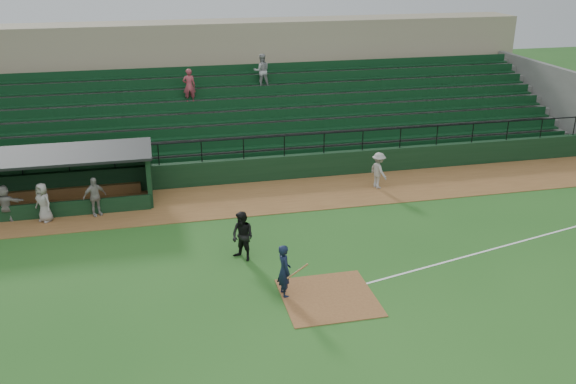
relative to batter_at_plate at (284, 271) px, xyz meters
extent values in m
plane|color=#23571C|center=(1.37, 0.51, -0.91)|extent=(90.00, 90.00, 0.00)
cube|color=brown|center=(1.37, 8.51, -0.90)|extent=(40.00, 4.00, 0.03)
cube|color=brown|center=(1.37, -0.49, -0.90)|extent=(3.00, 3.00, 0.03)
cube|color=white|center=(9.37, 1.71, -0.91)|extent=(17.49, 4.44, 0.01)
cube|color=black|center=(1.37, 10.71, -0.31)|extent=(36.00, 0.35, 1.20)
cylinder|color=black|center=(1.37, 10.71, 1.29)|extent=(36.00, 0.06, 0.06)
cube|color=slate|center=(1.37, 15.61, 0.89)|extent=(36.00, 9.00, 3.60)
cube|color=#0E3419|center=(1.37, 15.11, 1.34)|extent=(34.56, 8.00, 4.05)
cube|color=slate|center=(19.37, 15.66, 1.19)|extent=(0.35, 9.50, 4.20)
cube|color=gray|center=(1.37, 22.11, 2.29)|extent=(38.00, 3.00, 6.40)
cube|color=slate|center=(1.37, 20.11, 2.79)|extent=(36.00, 2.00, 0.20)
imported|color=#A4A4A4|center=(2.54, 17.41, 3.19)|extent=(0.93, 0.73, 1.92)
imported|color=#A73D48|center=(-1.66, 16.41, 2.73)|extent=(0.69, 0.45, 1.89)
cube|color=black|center=(-8.38, 10.91, 0.24)|extent=(8.50, 0.20, 2.30)
cube|color=black|center=(-4.13, 9.61, 0.24)|extent=(0.20, 2.60, 2.30)
cube|color=black|center=(-8.38, 9.61, 1.45)|extent=(8.90, 3.20, 0.12)
cube|color=olive|center=(-8.38, 10.51, -0.66)|extent=(7.65, 0.40, 0.50)
cube|color=black|center=(-8.38, 8.26, -0.56)|extent=(8.50, 0.12, 0.70)
imported|color=black|center=(0.00, 0.00, 0.00)|extent=(0.52, 0.72, 1.83)
cylinder|color=olive|center=(0.40, -0.20, 0.04)|extent=(0.79, 0.34, 0.35)
imported|color=black|center=(-0.93, 2.78, 0.02)|extent=(1.13, 1.15, 1.87)
imported|color=#A49F99|center=(6.43, 8.50, -0.02)|extent=(0.91, 1.25, 1.73)
imported|color=#9C9792|center=(-6.41, 8.09, -0.03)|extent=(1.08, 0.79, 1.70)
imported|color=#9E9893|center=(-8.45, 7.93, -0.05)|extent=(0.96, 0.94, 1.67)
imported|color=#9C9792|center=(-10.00, 8.33, -0.10)|extent=(1.51, 0.72, 1.57)
camera|label=1|loc=(-3.81, -17.29, 9.80)|focal=38.61mm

